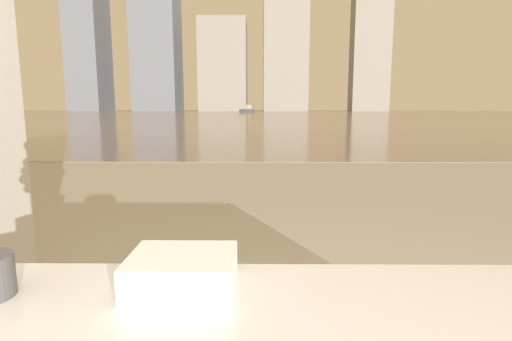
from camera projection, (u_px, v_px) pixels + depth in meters
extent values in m
cube|color=white|center=(183.00, 280.00, 0.91)|extent=(0.24, 0.20, 0.04)
cube|color=white|center=(182.00, 263.00, 0.91)|extent=(0.24, 0.20, 0.04)
cube|color=gray|center=(260.00, 114.00, 61.33)|extent=(180.00, 110.00, 0.01)
cube|color=#4C4C51|center=(247.00, 111.00, 78.37)|extent=(3.05, 4.32, 0.72)
cube|color=#B2A893|center=(247.00, 107.00, 78.25)|extent=(1.59, 1.84, 0.82)
cube|color=slate|center=(157.00, 41.00, 113.85)|extent=(12.21, 13.24, 39.57)
cube|color=gray|center=(223.00, 66.00, 114.76)|extent=(13.35, 12.17, 25.59)
cube|color=gray|center=(286.00, 7.00, 112.07)|extent=(12.35, 12.71, 57.99)
cube|color=gray|center=(371.00, 36.00, 113.09)|extent=(10.52, 6.51, 41.98)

